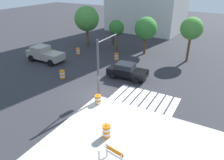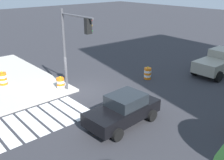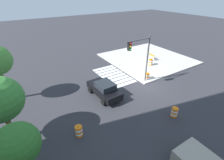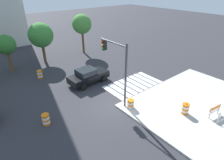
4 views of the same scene
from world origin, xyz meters
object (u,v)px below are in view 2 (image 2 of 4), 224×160
Objects in this scene: pickup_truck at (220,62)px; traffic_barrel_near_corner at (61,84)px; traffic_barrel_median_far at (148,73)px; sports_car at (123,110)px; traffic_barrel_on_sidewalk at (3,79)px; traffic_light_pole at (73,39)px.

pickup_truck is 5.05× the size of traffic_barrel_near_corner.
traffic_barrel_median_far is (-6.30, 2.62, 0.00)m from traffic_barrel_near_corner.
sports_car is 4.30× the size of traffic_barrel_near_corner.
traffic_barrel_median_far is at bearing 157.37° from traffic_barrel_near_corner.
pickup_truck is 13.22m from traffic_barrel_near_corner.
sports_car is 4.30× the size of traffic_barrel_median_far.
pickup_truck reaches higher than traffic_barrel_median_far.
traffic_barrel_on_sidewalk is at bearing -31.25° from pickup_truck.
traffic_light_pole reaches higher than traffic_barrel_near_corner.
traffic_light_pole reaches higher than sports_car.
traffic_barrel_near_corner is at bearing -87.94° from sports_car.
sports_car is 7.06m from traffic_barrel_median_far.
traffic_barrel_near_corner and traffic_barrel_median_far have the same top height.
traffic_light_pole reaches higher than traffic_barrel_on_sidewalk.
pickup_truck is 12.72m from traffic_light_pole.
pickup_truck is at bearing 161.15° from traffic_light_pole.
sports_car reaches higher than traffic_barrel_near_corner.
traffic_barrel_on_sidewalk is (2.84, -3.34, 0.15)m from traffic_barrel_near_corner.
traffic_barrel_near_corner is 0.19× the size of traffic_light_pole.
pickup_truck is 5.05× the size of traffic_barrel_on_sidewalk.
pickup_truck is at bearing 148.75° from traffic_barrel_on_sidewalk.
traffic_barrel_on_sidewalk is (9.13, -5.96, 0.15)m from traffic_barrel_median_far.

